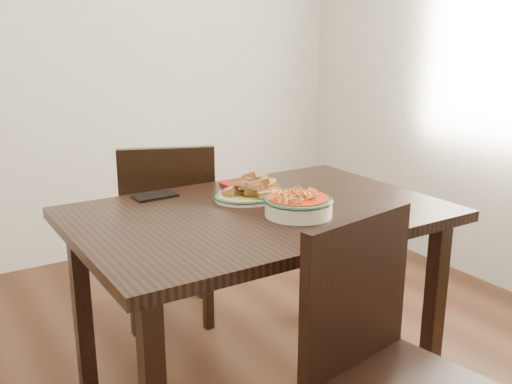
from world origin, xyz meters
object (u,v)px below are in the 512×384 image
noodle_bowl (298,203)px  chair_near (384,361)px  dining_table (259,232)px  smartphone (155,196)px  fish_plate (252,187)px  chair_far (168,226)px

noodle_bowl → chair_near: bearing=-101.1°
dining_table → smartphone: 0.44m
fish_plate → smartphone: 0.38m
chair_far → noodle_bowl: (0.14, -0.82, 0.29)m
chair_near → noodle_bowl: size_ratio=3.61×
chair_near → noodle_bowl: (0.11, 0.55, 0.29)m
dining_table → smartphone: bearing=126.8°
smartphone → chair_far: bearing=58.5°
chair_far → noodle_bowl: size_ratio=3.61×
noodle_bowl → smartphone: (-0.34, 0.48, -0.04)m
smartphone → noodle_bowl: bearing=-56.5°
noodle_bowl → smartphone: 0.59m
dining_table → chair_near: 0.71m
dining_table → fish_plate: fish_plate is taller
dining_table → noodle_bowl: (0.08, -0.13, 0.13)m
fish_plate → smartphone: fish_plate is taller
dining_table → fish_plate: size_ratio=4.40×
fish_plate → smartphone: bearing=145.7°
chair_near → noodle_bowl: 0.64m
dining_table → smartphone: smartphone is taller
fish_plate → chair_far: bearing=101.8°
chair_near → smartphone: bearing=93.0°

